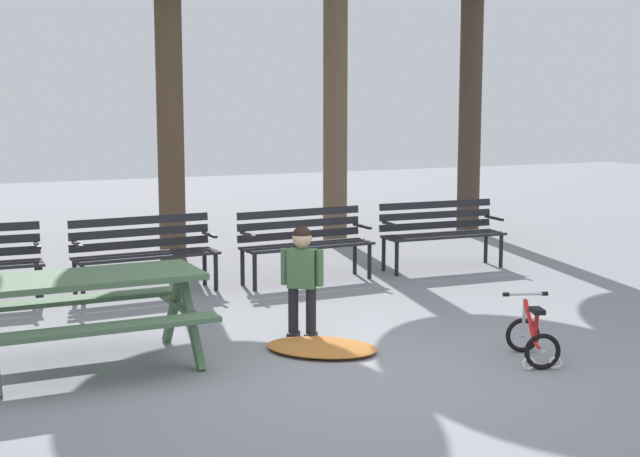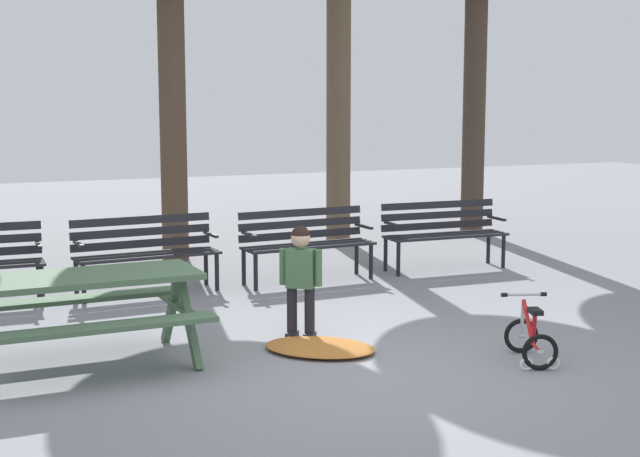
% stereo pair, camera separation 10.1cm
% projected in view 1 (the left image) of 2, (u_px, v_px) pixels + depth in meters
% --- Properties ---
extents(ground, '(36.00, 36.00, 0.00)m').
position_uv_depth(ground, '(365.00, 372.00, 7.45)').
color(ground, gray).
extents(picnic_table, '(1.85, 1.40, 0.79)m').
position_uv_depth(picnic_table, '(88.00, 296.00, 7.49)').
color(picnic_table, '#4C6B4C').
rests_on(picnic_table, ground).
extents(park_bench_left, '(1.63, 0.56, 0.85)m').
position_uv_depth(park_bench_left, '(144.00, 248.00, 10.34)').
color(park_bench_left, '#232328').
rests_on(park_bench_left, ground).
extents(park_bench_right, '(1.63, 0.55, 0.85)m').
position_uv_depth(park_bench_right, '(304.00, 239.00, 11.02)').
color(park_bench_right, '#232328').
rests_on(park_bench_right, ground).
extents(park_bench_far_right, '(1.61, 0.49, 0.85)m').
position_uv_depth(park_bench_far_right, '(440.00, 229.00, 11.83)').
color(park_bench_far_right, '#232328').
rests_on(park_bench_far_right, ground).
extents(child_standing, '(0.33, 0.28, 1.04)m').
position_uv_depth(child_standing, '(302.00, 273.00, 8.37)').
color(child_standing, black).
rests_on(child_standing, ground).
extents(kids_bicycle, '(0.50, 0.63, 0.54)m').
position_uv_depth(kids_bicycle, '(533.00, 337.00, 7.73)').
color(kids_bicycle, black).
rests_on(kids_bicycle, ground).
extents(leaf_pile, '(1.18, 1.16, 0.07)m').
position_uv_depth(leaf_pile, '(322.00, 347.00, 8.04)').
color(leaf_pile, '#B26B2D').
rests_on(leaf_pile, ground).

